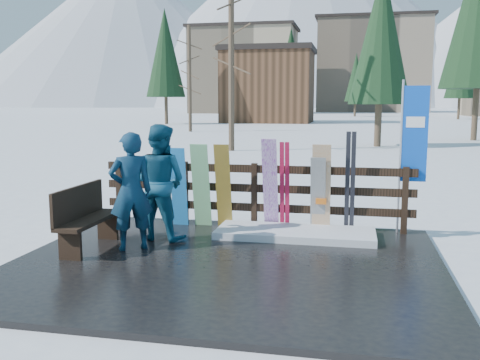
% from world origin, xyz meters
% --- Properties ---
extents(ground, '(700.00, 700.00, 0.00)m').
position_xyz_m(ground, '(0.00, 0.00, 0.00)').
color(ground, white).
rests_on(ground, ground).
extents(deck, '(6.00, 5.00, 0.08)m').
position_xyz_m(deck, '(0.00, 0.00, 0.04)').
color(deck, black).
rests_on(deck, ground).
extents(fence, '(5.60, 0.10, 1.15)m').
position_xyz_m(fence, '(0.00, 2.20, 0.74)').
color(fence, black).
rests_on(fence, deck).
extents(snow_patch, '(2.62, 1.00, 0.12)m').
position_xyz_m(snow_patch, '(0.81, 1.60, 0.14)').
color(snow_patch, white).
rests_on(snow_patch, deck).
extents(bench, '(0.41, 1.50, 0.97)m').
position_xyz_m(bench, '(-2.26, 0.21, 0.60)').
color(bench, black).
rests_on(bench, deck).
extents(snowboard_0, '(0.28, 0.20, 1.43)m').
position_xyz_m(snowboard_0, '(-1.35, 1.98, 0.79)').
color(snowboard_0, '#237FD0').
rests_on(snowboard_0, deck).
extents(snowboard_1, '(0.31, 0.31, 1.51)m').
position_xyz_m(snowboard_1, '(-0.93, 1.98, 0.83)').
color(snowboard_1, silver).
rests_on(snowboard_1, deck).
extents(snowboard_2, '(0.27, 0.33, 1.51)m').
position_xyz_m(snowboard_2, '(-0.52, 1.98, 0.83)').
color(snowboard_2, yellow).
rests_on(snowboard_2, deck).
extents(snowboard_3, '(0.25, 0.48, 1.62)m').
position_xyz_m(snowboard_3, '(0.32, 1.98, 0.89)').
color(snowboard_3, white).
rests_on(snowboard_3, deck).
extents(snowboard_4, '(0.25, 0.29, 1.32)m').
position_xyz_m(snowboard_4, '(1.15, 1.98, 0.74)').
color(snowboard_4, black).
rests_on(snowboard_4, deck).
extents(snowboard_5, '(0.31, 0.26, 1.53)m').
position_xyz_m(snowboard_5, '(1.20, 1.98, 0.85)').
color(snowboard_5, silver).
rests_on(snowboard_5, deck).
extents(ski_pair_a, '(0.17, 0.20, 1.56)m').
position_xyz_m(ski_pair_a, '(0.56, 2.05, 0.86)').
color(ski_pair_a, '#A21435').
rests_on(ski_pair_a, deck).
extents(ski_pair_b, '(0.17, 0.20, 1.75)m').
position_xyz_m(ski_pair_b, '(1.68, 2.05, 0.95)').
color(ski_pair_b, black).
rests_on(ski_pair_b, deck).
extents(rental_flag, '(0.45, 0.04, 2.60)m').
position_xyz_m(rental_flag, '(2.67, 2.25, 1.69)').
color(rental_flag, silver).
rests_on(rental_flag, deck).
extents(person_front, '(0.78, 0.72, 1.79)m').
position_xyz_m(person_front, '(-1.55, 0.33, 0.98)').
color(person_front, navy).
rests_on(person_front, deck).
extents(person_back, '(1.04, 0.88, 1.88)m').
position_xyz_m(person_back, '(-1.35, 1.02, 1.02)').
color(person_back, navy).
rests_on(person_back, deck).
extents(resort_buildings, '(73.00, 87.60, 22.60)m').
position_xyz_m(resort_buildings, '(1.03, 115.41, 9.81)').
color(resort_buildings, tan).
rests_on(resort_buildings, ground).
extents(trees, '(42.22, 68.93, 13.50)m').
position_xyz_m(trees, '(4.30, 49.04, 5.89)').
color(trees, '#382B1E').
rests_on(trees, ground).
extents(mountains, '(520.00, 260.00, 120.00)m').
position_xyz_m(mountains, '(-10.50, 328.41, 50.20)').
color(mountains, white).
rests_on(mountains, ground).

